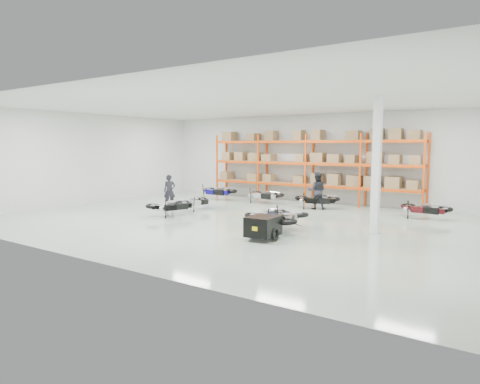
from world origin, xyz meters
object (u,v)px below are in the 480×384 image
Objects in this scene: moto_black_far_left at (171,203)px; moto_touring_right at (288,215)px; moto_silver_left at (195,200)px; moto_back_c at (316,197)px; moto_blue_centre at (270,212)px; moto_back_b at (264,193)px; trailer at (263,226)px; moto_back_a at (217,189)px; moto_back_d at (424,206)px; person_back at (317,191)px; person_left at (170,191)px.

moto_black_far_left is 0.95× the size of moto_touring_right.
moto_back_c reaches higher than moto_silver_left.
moto_blue_centre is at bearing 171.81° from moto_silver_left.
moto_black_far_left is at bearing 176.25° from moto_back_b.
trailer is 0.99× the size of moto_back_b.
moto_blue_centre reaches higher than moto_silver_left.
moto_back_b is at bearing -103.27° from moto_silver_left.
moto_back_a is 1.06× the size of moto_back_c.
trailer is at bearing -131.90° from moto_back_a.
moto_back_b reaches higher than moto_black_far_left.
moto_blue_centre is 4.86m from moto_silver_left.
person_back is (-4.63, 0.01, 0.33)m from moto_back_d.
moto_back_d is at bearing -84.38° from moto_back_b.
moto_back_c is (-1.39, 5.43, -0.01)m from moto_touring_right.
person_left is at bearing -24.46° from moto_black_far_left.
moto_back_a is 1.12× the size of person_back.
person_left reaches higher than moto_black_far_left.
trailer is at bearing 160.72° from moto_back_d.
moto_silver_left is at bearing 149.85° from moto_touring_right.
moto_back_b reaches higher than moto_blue_centre.
person_left is at bearing 104.52° from moto_back_c.
trailer is at bearing 78.35° from person_back.
trailer is 8.46m from moto_back_b.
person_left is at bearing 151.10° from trailer.
moto_black_far_left is (-4.47, -0.47, 0.04)m from moto_blue_centre.
moto_back_d is (9.06, 3.38, 0.04)m from moto_silver_left.
moto_touring_right is 5.61m from moto_back_c.
person_left is (-1.59, 0.05, 0.29)m from moto_silver_left.
moto_black_far_left is 5.53m from moto_touring_right.
person_back is at bearing -23.42° from person_left.
moto_black_far_left is at bearing 26.62° from moto_blue_centre.
moto_touring_right is at bearing 168.78° from moto_silver_left.
moto_black_far_left reaches higher than trailer.
moto_back_c is (4.35, 3.53, 0.06)m from moto_silver_left.
moto_back_a is 5.93m from person_back.
moto_back_c is at bearing -65.38° from moto_blue_centre.
moto_black_far_left is at bearing 104.19° from moto_silver_left.
moto_back_d is (7.66, -0.37, -0.02)m from moto_back_b.
person_back is at bearing 97.78° from trailer.
person_back is (4.43, 3.39, 0.37)m from moto_silver_left.
moto_touring_right is 9.10m from moto_back_a.
person_left is at bearing 8.63° from moto_blue_centre.
moto_back_a is at bearing -60.34° from moto_silver_left.
moto_back_a is at bearing 95.15° from moto_back_d.
moto_back_a is at bearing 73.39° from moto_back_c.
person_left is (-7.34, 1.96, 0.21)m from moto_touring_right.
moto_back_c reaches higher than moto_back_d.
moto_blue_centre is 1.23m from moto_touring_right.
person_back reaches higher than trailer.
moto_black_far_left reaches higher than moto_silver_left.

